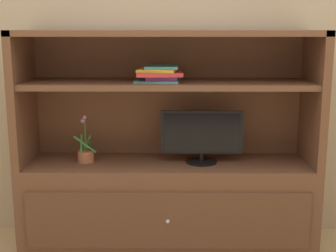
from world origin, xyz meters
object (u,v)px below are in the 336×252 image
at_px(tv_monitor, 202,136).
at_px(magazine_stack, 160,74).
at_px(media_console, 168,182).
at_px(potted_plant, 86,154).

xyz_separation_m(tv_monitor, magazine_stack, (-0.27, 0.01, 0.40)).
relative_size(media_console, tv_monitor, 3.60).
height_order(media_console, tv_monitor, media_console).
bearing_deg(potted_plant, magazine_stack, -0.79).
relative_size(tv_monitor, magazine_stack, 1.50).
height_order(media_console, magazine_stack, media_console).
bearing_deg(media_console, potted_plant, -179.91).
height_order(potted_plant, magazine_stack, magazine_stack).
relative_size(media_console, potted_plant, 6.09).
bearing_deg(potted_plant, media_console, 0.09).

